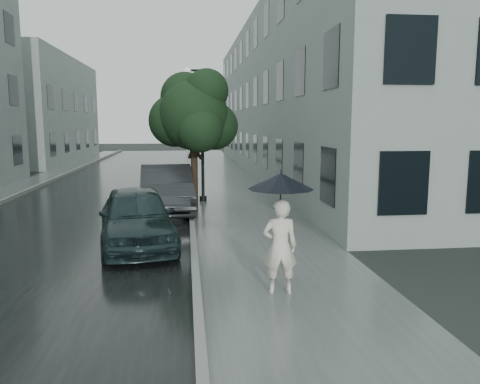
{
  "coord_description": "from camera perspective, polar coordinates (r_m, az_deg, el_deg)",
  "views": [
    {
      "loc": [
        -1.72,
        -8.79,
        2.99
      ],
      "look_at": [
        -0.41,
        2.52,
        1.3
      ],
      "focal_mm": 35.0,
      "sensor_mm": 36.0,
      "label": 1
    }
  ],
  "objects": [
    {
      "name": "ground",
      "position": [
        9.44,
        4.31,
        -10.05
      ],
      "size": [
        120.0,
        120.0,
        0.0
      ],
      "primitive_type": "plane",
      "color": "black",
      "rests_on": "ground"
    },
    {
      "name": "sidewalk",
      "position": [
        21.1,
        -1.16,
        0.31
      ],
      "size": [
        3.5,
        60.0,
        0.01
      ],
      "primitive_type": "cube",
      "color": "slate",
      "rests_on": "ground"
    },
    {
      "name": "kerb_near",
      "position": [
        20.99,
        -6.12,
        0.42
      ],
      "size": [
        0.15,
        60.0,
        0.15
      ],
      "primitive_type": "cube",
      "color": "slate",
      "rests_on": "ground"
    },
    {
      "name": "asphalt_road",
      "position": [
        21.27,
        -15.59,
        0.06
      ],
      "size": [
        6.85,
        60.0,
        0.0
      ],
      "primitive_type": "cube",
      "color": "black",
      "rests_on": "ground"
    },
    {
      "name": "kerb_far",
      "position": [
        22.09,
        -24.6,
        0.09
      ],
      "size": [
        0.15,
        60.0,
        0.15
      ],
      "primitive_type": "cube",
      "color": "slate",
      "rests_on": "ground"
    },
    {
      "name": "sidewalk_far",
      "position": [
        22.4,
        -26.84,
        -0.13
      ],
      "size": [
        1.7,
        60.0,
        0.01
      ],
      "primitive_type": "cube",
      "color": "#4C5451",
      "rests_on": "ground"
    },
    {
      "name": "building_near",
      "position": [
        29.23,
        7.83,
        11.34
      ],
      "size": [
        7.02,
        36.0,
        9.0
      ],
      "color": "gray",
      "rests_on": "ground"
    },
    {
      "name": "building_far_b",
      "position": [
        40.63,
        -24.16,
        9.15
      ],
      "size": [
        7.02,
        18.0,
        8.0
      ],
      "color": "gray",
      "rests_on": "ground"
    },
    {
      "name": "pedestrian",
      "position": [
        8.24,
        4.9,
        -6.67
      ],
      "size": [
        0.63,
        0.43,
        1.68
      ],
      "primitive_type": "imported",
      "rotation": [
        0.0,
        0.0,
        3.09
      ],
      "color": "silver",
      "rests_on": "sidewalk"
    },
    {
      "name": "umbrella",
      "position": [
        8.03,
        4.99,
        1.32
      ],
      "size": [
        1.24,
        1.24,
        1.25
      ],
      "rotation": [
        0.0,
        0.0,
        0.09
      ],
      "color": "black",
      "rests_on": "ground"
    },
    {
      "name": "street_tree",
      "position": [
        15.89,
        -5.69,
        9.4
      ],
      "size": [
        3.03,
        2.75,
        4.75
      ],
      "color": "#332619",
      "rests_on": "ground"
    },
    {
      "name": "lamp_post",
      "position": [
        17.87,
        -5.1,
        8.06
      ],
      "size": [
        0.83,
        0.45,
        5.03
      ],
      "rotation": [
        0.0,
        0.0,
        -0.28
      ],
      "color": "black",
      "rests_on": "ground"
    },
    {
      "name": "car_near",
      "position": [
        11.64,
        -12.52,
        -2.97
      ],
      "size": [
        2.36,
        4.47,
        1.45
      ],
      "primitive_type": "imported",
      "rotation": [
        0.0,
        0.0,
        0.16
      ],
      "color": "#19292B",
      "rests_on": "ground"
    },
    {
      "name": "car_far",
      "position": [
        15.99,
        -8.96,
        0.45
      ],
      "size": [
        1.97,
        4.88,
        1.58
      ],
      "primitive_type": "imported",
      "rotation": [
        0.0,
        0.0,
        0.06
      ],
      "color": "#232629",
      "rests_on": "ground"
    }
  ]
}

